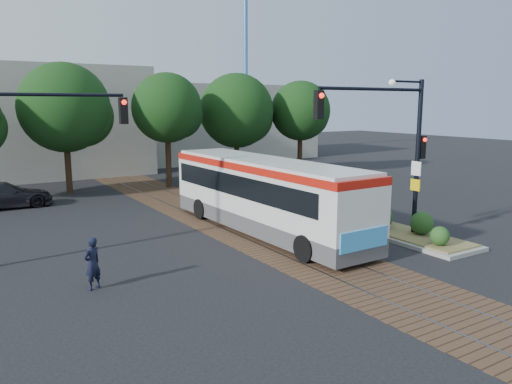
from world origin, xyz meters
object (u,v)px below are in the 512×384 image
(traffic_island, at_px, (411,231))
(parked_car, at_px, (4,195))
(city_bus, at_px, (264,192))
(signal_pole_main, at_px, (397,135))
(signal_pole_left, at_px, (24,148))
(officer, at_px, (92,263))

(traffic_island, distance_m, parked_car, 19.98)
(city_bus, relative_size, parked_car, 2.47)
(traffic_island, xyz_separation_m, signal_pole_main, (-0.96, 0.09, 3.83))
(signal_pole_main, relative_size, signal_pole_left, 1.00)
(city_bus, bearing_deg, signal_pole_main, -50.51)
(signal_pole_main, distance_m, signal_pole_left, 13.14)
(city_bus, distance_m, parked_car, 14.14)
(signal_pole_main, xyz_separation_m, officer, (-11.14, 1.03, -3.38))
(signal_pole_left, distance_m, parked_car, 10.69)
(traffic_island, xyz_separation_m, officer, (-12.10, 1.12, 0.44))
(signal_pole_left, relative_size, parked_car, 1.29)
(parked_car, bearing_deg, signal_pole_left, 179.48)
(city_bus, distance_m, signal_pole_left, 9.13)
(signal_pole_main, relative_size, officer, 3.88)
(city_bus, xyz_separation_m, officer, (-7.74, -2.90, -0.93))
(city_bus, height_order, officer, city_bus)
(parked_car, bearing_deg, city_bus, -141.74)
(signal_pole_main, bearing_deg, officer, 174.74)
(traffic_island, relative_size, signal_pole_main, 0.87)
(traffic_island, height_order, signal_pole_left, signal_pole_left)
(city_bus, xyz_separation_m, signal_pole_left, (-8.83, 0.88, 2.16))
(signal_pole_left, distance_m, officer, 5.00)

